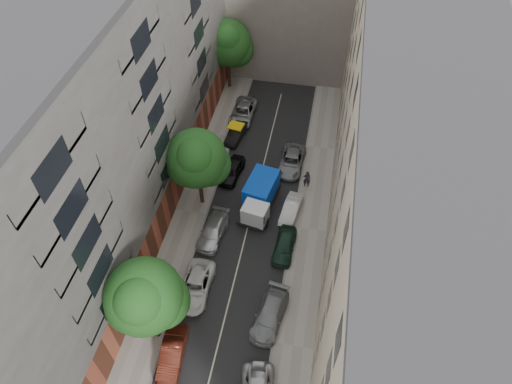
% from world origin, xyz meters
% --- Properties ---
extents(ground, '(120.00, 120.00, 0.00)m').
position_xyz_m(ground, '(0.00, 0.00, 0.00)').
color(ground, '#4C4C49').
rests_on(ground, ground).
extents(road_surface, '(8.00, 44.00, 0.02)m').
position_xyz_m(road_surface, '(0.00, 0.00, 0.01)').
color(road_surface, black).
rests_on(road_surface, ground).
extents(sidewalk_left, '(3.00, 44.00, 0.15)m').
position_xyz_m(sidewalk_left, '(-5.50, 0.00, 0.07)').
color(sidewalk_left, gray).
rests_on(sidewalk_left, ground).
extents(sidewalk_right, '(3.00, 44.00, 0.15)m').
position_xyz_m(sidewalk_right, '(5.50, 0.00, 0.07)').
color(sidewalk_right, gray).
rests_on(sidewalk_right, ground).
extents(building_left, '(8.00, 44.00, 20.00)m').
position_xyz_m(building_left, '(-11.00, 0.00, 10.00)').
color(building_left, '#4A4745').
rests_on(building_left, ground).
extents(building_right, '(8.00, 44.00, 20.00)m').
position_xyz_m(building_right, '(11.00, 0.00, 10.00)').
color(building_right, '#BDAA93').
rests_on(building_right, ground).
extents(tarp_truck, '(3.26, 6.17, 2.69)m').
position_xyz_m(tarp_truck, '(0.60, 1.88, 1.48)').
color(tarp_truck, black).
rests_on(tarp_truck, ground).
extents(car_left_1, '(1.88, 4.52, 1.45)m').
position_xyz_m(car_left_1, '(-2.95, -13.40, 0.73)').
color(car_left_1, '#49180E').
rests_on(car_left_1, ground).
extents(car_left_2, '(2.32, 4.98, 1.38)m').
position_xyz_m(car_left_2, '(-2.80, -7.80, 0.69)').
color(car_left_2, silver).
rests_on(car_left_2, ground).
extents(car_left_3, '(2.39, 4.86, 1.36)m').
position_xyz_m(car_left_3, '(-2.80, -2.20, 0.68)').
color(car_left_3, '#BBBBC0').
rests_on(car_left_3, ground).
extents(car_left_4, '(2.21, 4.34, 1.42)m').
position_xyz_m(car_left_4, '(-2.80, 5.40, 0.71)').
color(car_left_4, black).
rests_on(car_left_4, ground).
extents(car_left_5, '(2.03, 4.16, 1.31)m').
position_xyz_m(car_left_5, '(-3.60, 10.98, 0.66)').
color(car_left_5, black).
rests_on(car_left_5, ground).
extents(car_left_6, '(2.62, 5.43, 1.49)m').
position_xyz_m(car_left_6, '(-3.60, 14.60, 0.74)').
color(car_left_6, '#AFAFB4').
rests_on(car_left_6, ground).
extents(car_right_1, '(2.78, 5.22, 1.44)m').
position_xyz_m(car_right_1, '(3.43, -9.17, 0.72)').
color(car_right_1, slate).
rests_on(car_right_1, ground).
extents(car_right_2, '(1.88, 4.24, 1.42)m').
position_xyz_m(car_right_2, '(3.60, -2.60, 0.71)').
color(car_right_2, black).
rests_on(car_right_2, ground).
extents(car_right_3, '(1.92, 4.06, 1.29)m').
position_xyz_m(car_right_3, '(3.60, 1.60, 0.64)').
color(car_right_3, white).
rests_on(car_right_3, ground).
extents(car_right_4, '(2.56, 5.14, 1.40)m').
position_xyz_m(car_right_4, '(2.80, 7.80, 0.70)').
color(car_right_4, gray).
rests_on(car_right_4, ground).
extents(tree_near, '(5.51, 5.27, 8.51)m').
position_xyz_m(tree_near, '(-4.50, -12.13, 5.75)').
color(tree_near, '#382619').
rests_on(tree_near, sidewalk_left).
extents(tree_mid, '(5.49, 5.25, 8.35)m').
position_xyz_m(tree_mid, '(-4.70, 1.27, 5.62)').
color(tree_mid, '#382619').
rests_on(tree_mid, sidewalk_left).
extents(tree_far, '(5.52, 5.28, 8.50)m').
position_xyz_m(tree_far, '(-6.30, 19.89, 5.74)').
color(tree_far, '#382619').
rests_on(tree_far, sidewalk_left).
extents(lamp_post, '(0.36, 0.36, 6.03)m').
position_xyz_m(lamp_post, '(-4.20, -9.62, 3.90)').
color(lamp_post, '#185425').
rests_on(lamp_post, sidewalk_left).
extents(pedestrian, '(0.76, 0.54, 1.95)m').
position_xyz_m(pedestrian, '(4.62, 5.20, 1.12)').
color(pedestrian, black).
rests_on(pedestrian, sidewalk_right).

